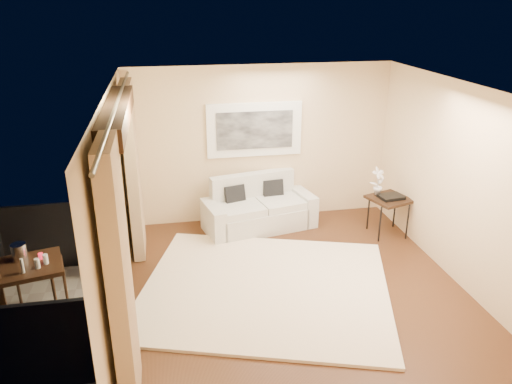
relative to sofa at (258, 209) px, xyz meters
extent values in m
plane|color=#4E2C17|center=(0.13, -2.09, -0.32)|extent=(5.00, 5.00, 0.00)
plane|color=white|center=(0.13, -2.09, 2.38)|extent=(5.00, 5.00, 0.00)
plane|color=beige|center=(0.13, 0.41, 1.03)|extent=(4.50, 0.00, 4.50)
plane|color=beige|center=(0.13, -4.59, 1.03)|extent=(4.50, 0.00, 4.50)
plane|color=beige|center=(2.38, -2.09, 1.03)|extent=(0.00, 5.00, 5.00)
plane|color=beige|center=(-2.12, -0.24, 1.03)|extent=(0.00, 2.70, 2.70)
plane|color=beige|center=(-2.12, -3.94, 1.03)|extent=(0.00, 2.70, 2.70)
plane|color=beige|center=(-2.12, -2.09, 2.23)|extent=(0.00, 2.40, 2.40)
cube|color=black|center=(-2.00, -2.09, 2.20)|extent=(0.28, 2.40, 0.22)
cube|color=#605B56|center=(-3.02, -2.09, -0.38)|extent=(1.80, 2.60, 0.12)
cube|color=black|center=(-3.02, -0.82, 0.18)|extent=(1.80, 0.06, 1.00)
cube|color=black|center=(-3.02, -3.36, 0.18)|extent=(1.80, 0.06, 1.00)
cube|color=tan|center=(-1.98, -0.54, 1.00)|extent=(0.16, 0.75, 2.62)
cube|color=tan|center=(-1.98, -3.64, 1.00)|extent=(0.16, 0.75, 2.62)
cylinder|color=#4C473F|center=(-1.98, -2.09, 2.31)|extent=(0.04, 4.80, 0.04)
cube|color=white|center=(0.01, 0.38, 1.30)|extent=(1.62, 0.05, 0.92)
cube|color=black|center=(0.01, 0.35, 1.30)|extent=(1.30, 0.02, 0.64)
cube|color=#FDE8CB|center=(-0.27, -1.98, -0.30)|extent=(4.00, 3.73, 0.04)
cube|color=silver|center=(0.01, -0.07, -0.13)|extent=(1.64, 1.09, 0.37)
cube|color=silver|center=(-0.05, 0.24, 0.22)|extent=(1.51, 0.50, 0.73)
cube|color=silver|center=(-0.79, -0.24, -0.04)|extent=(0.37, 0.82, 0.55)
cube|color=silver|center=(0.82, 0.11, -0.04)|extent=(0.37, 0.82, 0.55)
cube|color=silver|center=(-0.34, -0.17, 0.12)|extent=(0.84, 0.84, 0.12)
cube|color=silver|center=(0.38, -0.02, 0.12)|extent=(0.84, 0.84, 0.12)
cube|color=black|center=(-0.39, 0.03, 0.27)|extent=(0.39, 0.26, 0.36)
cube|color=black|center=(0.31, 0.18, 0.27)|extent=(0.37, 0.19, 0.36)
cube|color=black|center=(2.06, -0.69, 0.31)|extent=(0.75, 0.75, 0.04)
cylinder|color=black|center=(1.82, -0.93, -0.01)|extent=(0.03, 0.03, 0.61)
cylinder|color=black|center=(2.30, -0.93, -0.01)|extent=(0.03, 0.03, 0.61)
cylinder|color=black|center=(1.82, -0.45, -0.01)|extent=(0.03, 0.03, 0.61)
cylinder|color=black|center=(2.30, -0.45, -0.01)|extent=(0.03, 0.03, 0.61)
cube|color=black|center=(2.07, -0.71, 0.36)|extent=(0.41, 0.33, 0.05)
imported|color=white|center=(1.91, -0.52, 0.57)|extent=(0.29, 0.25, 0.47)
cube|color=black|center=(-3.13, -2.18, 0.46)|extent=(0.83, 0.83, 0.05)
cylinder|color=black|center=(-3.41, -2.46, 0.06)|extent=(0.04, 0.04, 0.74)
cylinder|color=black|center=(-2.85, -2.46, 0.06)|extent=(0.04, 0.04, 0.74)
cylinder|color=black|center=(-3.41, -1.91, 0.06)|extent=(0.04, 0.04, 0.74)
cylinder|color=black|center=(-2.85, -1.91, 0.06)|extent=(0.04, 0.04, 0.74)
cube|color=black|center=(-2.58, -1.09, 0.10)|extent=(0.41, 0.41, 0.05)
cube|color=black|center=(-2.59, -1.26, 0.33)|extent=(0.39, 0.06, 0.51)
cylinder|color=black|center=(-2.42, -0.94, -0.12)|extent=(0.03, 0.03, 0.40)
cylinder|color=black|center=(-2.73, -0.92, -0.12)|extent=(0.03, 0.03, 0.40)
cylinder|color=black|center=(-2.43, -1.25, -0.12)|extent=(0.03, 0.03, 0.40)
cylinder|color=black|center=(-2.75, -1.24, -0.12)|extent=(0.03, 0.03, 0.40)
cylinder|color=black|center=(-3.38, -2.79, -0.12)|extent=(0.03, 0.03, 0.39)
cylinder|color=black|center=(-3.41, -2.49, -0.12)|extent=(0.03, 0.03, 0.39)
cylinder|color=silver|center=(-3.27, -2.04, 0.59)|extent=(0.18, 0.18, 0.20)
cylinder|color=red|center=(-3.04, -2.07, 0.52)|extent=(0.06, 0.06, 0.07)
cylinder|color=white|center=(-3.16, -2.37, 0.58)|extent=(0.04, 0.04, 0.18)
cylinder|color=silver|center=(-3.03, -2.29, 0.55)|extent=(0.06, 0.06, 0.12)
cylinder|color=white|center=(-2.95, -2.20, 0.55)|extent=(0.06, 0.06, 0.12)
camera|label=1|loc=(-1.49, -7.70, 3.40)|focal=35.00mm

